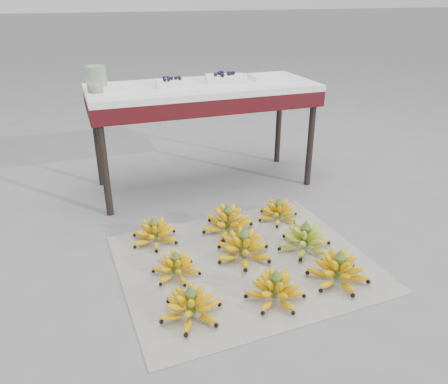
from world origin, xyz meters
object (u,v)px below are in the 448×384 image
object	(u,v)px
bunch_front_right	(338,270)
bunch_mid_center	(244,247)
glass_jar	(97,79)
bunch_mid_right	(305,240)
bunch_front_left	(191,306)
bunch_back_left	(155,233)
tray_right	(225,78)
bunch_back_center	(228,222)
bunch_back_right	(278,212)
bunch_mid_left	(176,267)
tray_far_right	(267,77)
newspaper_mat	(244,263)
tray_far_left	(112,87)
vendor_table	(203,97)
tray_left	(174,83)
bunch_front_center	(275,289)

from	to	relation	value
bunch_front_right	bunch_mid_center	size ratio (longest dim) A/B	1.25
glass_jar	bunch_front_right	bearing A→B (deg)	-55.24
bunch_mid_right	bunch_front_left	bearing A→B (deg)	-134.98
bunch_back_left	tray_right	distance (m)	1.20
bunch_back_left	bunch_back_center	size ratio (longest dim) A/B	0.74
bunch_mid_center	bunch_back_right	xyz separation A→B (m)	(0.36, 0.32, -0.01)
bunch_mid_left	tray_far_right	world-z (taller)	tray_far_right
bunch_front_left	bunch_back_center	size ratio (longest dim) A/B	0.73
newspaper_mat	glass_jar	size ratio (longest dim) A/B	8.13
bunch_mid_center	glass_jar	bearing A→B (deg)	120.06
bunch_back_left	tray_far_left	size ratio (longest dim) A/B	1.23
bunch_mid_center	tray_right	world-z (taller)	tray_right
bunch_mid_right	bunch_back_right	world-z (taller)	bunch_mid_right
bunch_front_right	tray_far_right	distance (m)	1.52
bunch_mid_center	vendor_table	distance (m)	1.15
tray_right	bunch_back_center	bearing A→B (deg)	-108.61
bunch_back_left	bunch_back_right	world-z (taller)	bunch_back_left
bunch_back_center	bunch_back_right	xyz separation A→B (m)	(0.34, 0.03, -0.01)
newspaper_mat	tray_right	size ratio (longest dim) A/B	4.22
bunch_back_center	vendor_table	bearing A→B (deg)	106.12
tray_right	glass_jar	distance (m)	0.85
bunch_mid_center	vendor_table	xyz separation A→B (m)	(0.10, 1.00, 0.57)
bunch_mid_center	glass_jar	distance (m)	1.36
tray_left	newspaper_mat	bearing A→B (deg)	-85.47
tray_left	vendor_table	bearing A→B (deg)	-4.20
bunch_front_center	bunch_back_right	xyz separation A→B (m)	(0.35, 0.69, -0.00)
bunch_back_center	newspaper_mat	bearing A→B (deg)	-72.65
bunch_back_center	bunch_front_center	bearing A→B (deg)	-68.64
tray_right	bunch_back_right	bearing A→B (deg)	-82.92
tray_left	bunch_mid_center	bearing A→B (deg)	-84.60
bunch_mid_center	vendor_table	size ratio (longest dim) A/B	0.20
bunch_back_right	tray_right	size ratio (longest dim) A/B	0.96
bunch_front_center	tray_far_right	distance (m)	1.63
bunch_back_right	bunch_mid_right	bearing A→B (deg)	-83.48
bunch_front_left	bunch_front_right	bearing A→B (deg)	3.43
newspaper_mat	bunch_front_right	xyz separation A→B (m)	(0.36, -0.30, 0.06)
bunch_back_left	bunch_front_left	bearing A→B (deg)	-82.21
bunch_front_right	tray_left	distance (m)	1.58
bunch_front_right	bunch_front_center	bearing A→B (deg)	164.22
bunch_front_right	tray_far_right	world-z (taller)	tray_far_right
bunch_mid_right	vendor_table	xyz separation A→B (m)	(-0.24, 1.03, 0.57)
tray_far_left	tray_far_right	distance (m)	1.05
bunch_front_center	bunch_front_right	size ratio (longest dim) A/B	0.87
bunch_front_right	glass_jar	xyz separation A→B (m)	(-0.93, 1.33, 0.73)
vendor_table	glass_jar	xyz separation A→B (m)	(-0.67, -0.00, 0.16)
bunch_mid_center	tray_left	world-z (taller)	tray_left
bunch_mid_left	bunch_back_right	size ratio (longest dim) A/B	1.07
bunch_mid_left	tray_far_left	bearing A→B (deg)	76.12
glass_jar	bunch_mid_right	bearing A→B (deg)	-48.26
vendor_table	bunch_front_right	bearing A→B (deg)	-79.26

